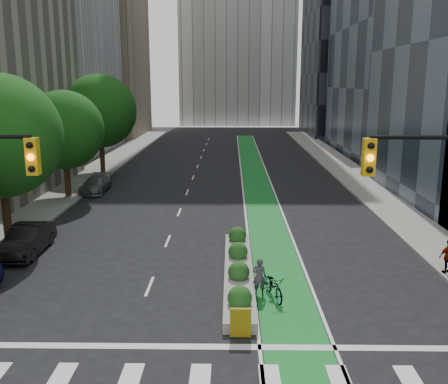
{
  "coord_description": "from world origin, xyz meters",
  "views": [
    {
      "loc": [
        0.87,
        -13.29,
        8.3
      ],
      "look_at": [
        0.52,
        10.61,
        3.0
      ],
      "focal_mm": 40.0,
      "sensor_mm": 36.0,
      "label": 1
    }
  ],
  "objects_px": {
    "median_planter": "(238,269)",
    "bicycle": "(274,286)",
    "parked_car_left_mid": "(27,240)",
    "parked_car_left_far": "(96,184)",
    "cyclist": "(259,277)"
  },
  "relations": [
    {
      "from": "median_planter",
      "to": "cyclist",
      "type": "height_order",
      "value": "cyclist"
    },
    {
      "from": "median_planter",
      "to": "bicycle",
      "type": "height_order",
      "value": "median_planter"
    },
    {
      "from": "parked_car_left_far",
      "to": "parked_car_left_mid",
      "type": "bearing_deg",
      "value": -87.71
    },
    {
      "from": "median_planter",
      "to": "cyclist",
      "type": "distance_m",
      "value": 2.02
    },
    {
      "from": "cyclist",
      "to": "median_planter",
      "type": "bearing_deg",
      "value": -54.52
    },
    {
      "from": "bicycle",
      "to": "parked_car_left_mid",
      "type": "bearing_deg",
      "value": 143.0
    },
    {
      "from": "cyclist",
      "to": "parked_car_left_far",
      "type": "height_order",
      "value": "cyclist"
    },
    {
      "from": "cyclist",
      "to": "parked_car_left_far",
      "type": "distance_m",
      "value": 21.97
    },
    {
      "from": "median_planter",
      "to": "parked_car_left_mid",
      "type": "xyz_separation_m",
      "value": [
        -10.33,
        2.89,
        0.34
      ]
    },
    {
      "from": "cyclist",
      "to": "parked_car_left_far",
      "type": "bearing_deg",
      "value": -46.8
    },
    {
      "from": "median_planter",
      "to": "parked_car_left_far",
      "type": "relative_size",
      "value": 2.42
    },
    {
      "from": "parked_car_left_mid",
      "to": "parked_car_left_far",
      "type": "xyz_separation_m",
      "value": [
        -0.37,
        14.02,
        -0.1
      ]
    },
    {
      "from": "median_planter",
      "to": "parked_car_left_far",
      "type": "xyz_separation_m",
      "value": [
        -10.7,
        16.91,
        0.24
      ]
    },
    {
      "from": "median_planter",
      "to": "bicycle",
      "type": "distance_m",
      "value": 2.49
    },
    {
      "from": "median_planter",
      "to": "parked_car_left_far",
      "type": "distance_m",
      "value": 20.01
    }
  ]
}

